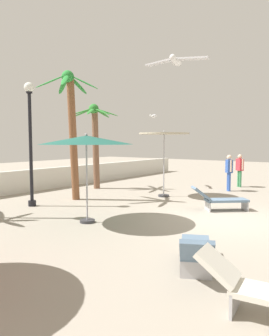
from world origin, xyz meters
The scene contains 14 objects.
ground_plane centered at (0.00, 0.00, 0.00)m, with size 56.00×56.00×0.00m, color #9E9384.
boundary_wall centered at (0.00, 9.31, 0.51)m, with size 25.20×0.30×1.03m, color silver.
patio_umbrella_0 centered at (2.50, 3.55, 2.48)m, with size 2.10×2.10×2.79m.
patio_umbrella_2 centered at (-2.59, 3.07, 2.36)m, with size 2.68×2.68×2.58m.
palm_tree_0 centered at (-0.34, 6.06, 3.11)m, with size 2.38×2.33×5.06m.
palm_tree_2 centered at (2.50, 7.46, 2.65)m, with size 2.29×2.38×4.14m.
lamp_post_0 centered at (-2.04, 6.37, 2.66)m, with size 0.36×0.36×4.42m.
lounge_chair_0 centered at (-4.94, -2.49, 0.39)m, with size 0.77×1.93×0.84m.
lounge_chair_1 centered at (1.21, 0.58, 0.39)m, with size 1.65×1.78×0.84m.
lounge_chair_2 centered at (-3.97, -1.00, 0.39)m, with size 1.94×1.32×0.84m.
guest_0 centered at (5.62, 1.86, 1.04)m, with size 0.45×0.42×1.71m.
guest_1 centered at (7.28, 1.90, 1.01)m, with size 0.41×0.47×1.67m.
seagull_0 centered at (-4.62, -0.91, 3.64)m, with size 0.39×1.07×0.14m.
seagull_1 centered at (4.75, 5.52, 3.62)m, with size 1.19×0.86×0.16m.
Camera 1 is at (-9.33, -3.51, 2.37)m, focal length 34.94 mm.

